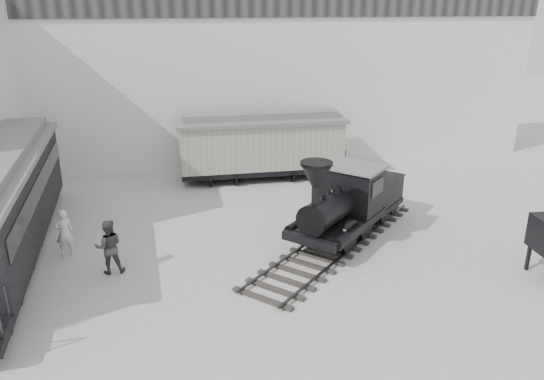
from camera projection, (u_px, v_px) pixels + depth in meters
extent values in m
plane|color=#9E9E9B|center=(298.00, 291.00, 17.07)|extent=(90.00, 90.00, 0.00)
cube|color=silver|center=(236.00, 65.00, 29.08)|extent=(34.00, 2.40, 11.00)
cube|color=#29221F|center=(335.00, 243.00, 20.31)|extent=(8.80, 8.83, 0.18)
cube|color=#2D2D30|center=(317.00, 236.00, 20.71)|extent=(7.29, 7.32, 0.07)
cube|color=#2D2D30|center=(354.00, 246.00, 19.87)|extent=(7.29, 7.32, 0.07)
cylinder|color=black|center=(308.00, 225.00, 20.10)|extent=(0.96, 0.96, 1.22)
cylinder|color=black|center=(350.00, 236.00, 19.18)|extent=(0.96, 0.96, 1.22)
cylinder|color=black|center=(327.00, 214.00, 21.22)|extent=(0.96, 0.96, 1.22)
cylinder|color=black|center=(366.00, 223.00, 20.31)|extent=(0.96, 0.96, 1.22)
cube|color=black|center=(338.00, 221.00, 20.16)|extent=(4.40, 4.41, 0.31)
cylinder|color=black|center=(329.00, 210.00, 19.31)|extent=(2.60, 2.60, 1.11)
cylinder|color=black|center=(316.00, 196.00, 18.24)|extent=(0.41, 0.41, 0.67)
cone|color=black|center=(316.00, 176.00, 17.99)|extent=(1.51, 1.51, 0.78)
sphere|color=black|center=(335.00, 193.00, 19.48)|extent=(0.58, 0.58, 0.58)
cube|color=black|center=(351.00, 189.00, 20.59)|extent=(2.60, 2.60, 1.73)
cube|color=slate|center=(352.00, 166.00, 20.29)|extent=(2.91, 2.91, 0.09)
cube|color=black|center=(371.00, 189.00, 22.36)|extent=(2.99, 2.99, 1.00)
cylinder|color=black|center=(221.00, 174.00, 27.49)|extent=(1.85, 0.74, 0.74)
cylinder|color=black|center=(301.00, 169.00, 28.25)|extent=(1.85, 0.74, 0.74)
cube|color=black|center=(261.00, 168.00, 27.81)|extent=(8.31, 2.34, 0.28)
cube|color=gray|center=(261.00, 144.00, 27.37)|extent=(8.31, 2.43, 2.31)
cube|color=slate|center=(261.00, 120.00, 26.95)|extent=(8.59, 2.71, 0.18)
cube|color=slate|center=(261.00, 115.00, 26.87)|extent=(7.94, 1.14, 0.33)
cylinder|color=black|center=(24.00, 209.00, 22.69)|extent=(2.20, 0.96, 0.82)
cube|color=black|center=(2.00, 245.00, 18.89)|extent=(3.52, 13.62, 0.29)
cube|color=black|center=(39.00, 187.00, 19.12)|extent=(0.76, 10.91, 0.73)
imported|color=silver|center=(64.00, 233.00, 19.23)|extent=(0.75, 0.62, 1.78)
imported|color=#3E3D41|center=(109.00, 247.00, 17.97)|extent=(1.00, 0.82, 1.93)
cube|color=black|center=(528.00, 257.00, 18.29)|extent=(0.11, 0.11, 0.97)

